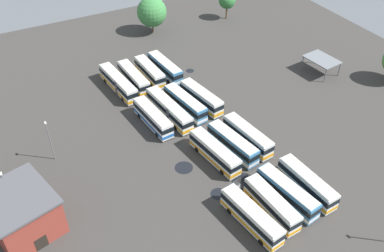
{
  "coord_description": "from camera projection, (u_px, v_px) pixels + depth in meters",
  "views": [
    {
      "loc": [
        -52.89,
        29.75,
        50.32
      ],
      "look_at": [
        0.86,
        0.96,
        1.53
      ],
      "focal_mm": 39.8,
      "sensor_mm": 36.0,
      "label": 1
    }
  ],
  "objects": [
    {
      "name": "bus_row1_slot0",
      "position": [
        248.0,
        136.0,
        75.41
      ],
      "size": [
        11.25,
        3.75,
        3.49
      ],
      "color": "silver",
      "rests_on": "ground_plane"
    },
    {
      "name": "lamp_post_by_building",
      "position": [
        7.0,
        189.0,
        62.42
      ],
      "size": [
        0.56,
        0.28,
        7.35
      ],
      "color": "slate",
      "rests_on": "ground_plane"
    },
    {
      "name": "bus_row3_slot0",
      "position": [
        165.0,
        68.0,
        93.66
      ],
      "size": [
        11.49,
        3.47,
        3.49
      ],
      "color": "teal",
      "rests_on": "ground_plane"
    },
    {
      "name": "bus_row1_slot1",
      "position": [
        233.0,
        143.0,
        73.79
      ],
      "size": [
        11.23,
        4.15,
        3.49
      ],
      "color": "teal",
      "rests_on": "ground_plane"
    },
    {
      "name": "depot_building",
      "position": [
        22.0,
        212.0,
        60.04
      ],
      "size": [
        12.29,
        11.26,
        6.53
      ],
      "color": "maroon",
      "rests_on": "ground_plane"
    },
    {
      "name": "bus_row0_slot3",
      "position": [
        251.0,
        216.0,
        61.27
      ],
      "size": [
        11.37,
        3.95,
        3.49
      ],
      "color": "silver",
      "rests_on": "ground_plane"
    },
    {
      "name": "tree_northeast",
      "position": [
        152.0,
        12.0,
        107.71
      ],
      "size": [
        7.54,
        7.54,
        9.39
      ],
      "color": "brown",
      "rests_on": "ground_plane"
    },
    {
      "name": "bus_row0_slot2",
      "position": [
        272.0,
        204.0,
        63.08
      ],
      "size": [
        10.56,
        3.12,
        3.49
      ],
      "color": "silver",
      "rests_on": "ground_plane"
    },
    {
      "name": "puddle_centre_drain",
      "position": [
        190.0,
        71.0,
        96.15
      ],
      "size": [
        1.87,
        1.87,
        0.01
      ],
      "primitive_type": "cylinder",
      "color": "black",
      "rests_on": "ground_plane"
    },
    {
      "name": "puddle_front_lane",
      "position": [
        244.0,
        182.0,
        69.15
      ],
      "size": [
        4.1,
        4.1,
        0.01
      ],
      "primitive_type": "cylinder",
      "color": "black",
      "rests_on": "ground_plane"
    },
    {
      "name": "bus_row2_slot3",
      "position": [
        153.0,
        118.0,
        79.57
      ],
      "size": [
        11.25,
        3.51,
        3.49
      ],
      "color": "silver",
      "rests_on": "ground_plane"
    },
    {
      "name": "bus_row2_slot1",
      "position": [
        185.0,
        103.0,
        83.16
      ],
      "size": [
        11.63,
        4.05,
        3.49
      ],
      "color": "teal",
      "rests_on": "ground_plane"
    },
    {
      "name": "maintenance_shelter",
      "position": [
        322.0,
        60.0,
        93.64
      ],
      "size": [
        7.78,
        5.88,
        3.44
      ],
      "color": "slate",
      "rests_on": "ground_plane"
    },
    {
      "name": "bus_row3_slot1",
      "position": [
        150.0,
        72.0,
        92.34
      ],
      "size": [
        10.58,
        2.93,
        3.49
      ],
      "color": "silver",
      "rests_on": "ground_plane"
    },
    {
      "name": "bus_row3_slot3",
      "position": [
        118.0,
        83.0,
        88.82
      ],
      "size": [
        13.56,
        3.82,
        3.49
      ],
      "color": "silver",
      "rests_on": "ground_plane"
    },
    {
      "name": "bus_row2_slot2",
      "position": [
        169.0,
        109.0,
        81.55
      ],
      "size": [
        13.56,
        3.83,
        3.49
      ],
      "color": "silver",
      "rests_on": "ground_plane"
    },
    {
      "name": "lamp_post_near_entrance",
      "position": [
        50.0,
        139.0,
        70.66
      ],
      "size": [
        0.56,
        0.28,
        8.03
      ],
      "color": "slate",
      "rests_on": "ground_plane"
    },
    {
      "name": "tree_northwest",
      "position": [
        227.0,
        0.0,
        114.65
      ],
      "size": [
        4.54,
        4.54,
        7.46
      ],
      "color": "brown",
      "rests_on": "ground_plane"
    },
    {
      "name": "bus_row3_slot2",
      "position": [
        133.0,
        78.0,
        90.46
      ],
      "size": [
        11.48,
        3.04,
        3.49
      ],
      "color": "silver",
      "rests_on": "ground_plane"
    },
    {
      "name": "ground_plane",
      "position": [
        199.0,
        133.0,
        78.81
      ],
      "size": [
        119.96,
        119.96,
        0.0
      ],
      "primitive_type": "plane",
      "color": "#383533"
    },
    {
      "name": "bus_row2_slot0",
      "position": [
        201.0,
        97.0,
        84.69
      ],
      "size": [
        11.37,
        4.16,
        3.49
      ],
      "color": "silver",
      "rests_on": "ground_plane"
    },
    {
      "name": "bus_row0_slot0",
      "position": [
        307.0,
        183.0,
        66.43
      ],
      "size": [
        11.13,
        3.17,
        3.49
      ],
      "color": "silver",
      "rests_on": "ground_plane"
    },
    {
      "name": "puddle_between_rows",
      "position": [
        184.0,
        168.0,
        71.73
      ],
      "size": [
        3.12,
        3.12,
        0.01
      ],
      "primitive_type": "cylinder",
      "color": "black",
      "rests_on": "ground_plane"
    },
    {
      "name": "puddle_near_shelter",
      "position": [
        219.0,
        194.0,
        67.1
      ],
      "size": [
        2.62,
        2.62,
        0.01
      ],
      "primitive_type": "cylinder",
      "color": "black",
      "rests_on": "ground_plane"
    },
    {
      "name": "bus_row0_slot1",
      "position": [
        287.0,
        192.0,
        64.88
      ],
      "size": [
        11.38,
        4.04,
        3.49
      ],
      "color": "teal",
      "rests_on": "ground_plane"
    },
    {
      "name": "puddle_back_corner",
      "position": [
        178.0,
        90.0,
        90.2
      ],
      "size": [
        3.33,
        3.33,
        0.01
      ],
      "primitive_type": "cylinder",
      "color": "black",
      "rests_on": "ground_plane"
    },
    {
      "name": "bus_row1_slot2",
      "position": [
        215.0,
        152.0,
        72.05
      ],
      "size": [
        11.46,
        4.02,
        3.49
      ],
      "color": "silver",
      "rests_on": "ground_plane"
    }
  ]
}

